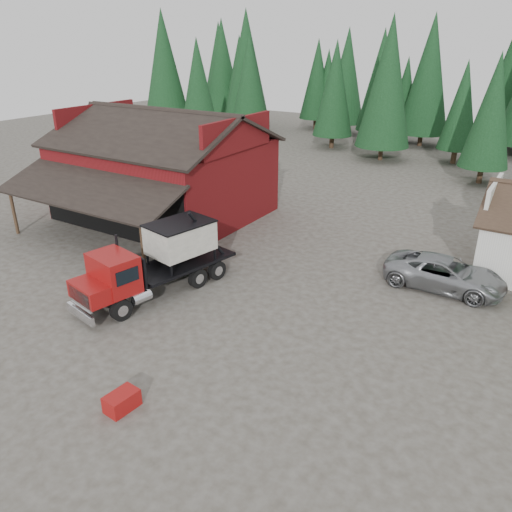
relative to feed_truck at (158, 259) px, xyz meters
The scene contains 9 objects.
ground 4.00m from the feed_truck, 14.67° to the right, with size 120.00×120.00×0.00m, color #413C33.
red_barn 11.75m from the feed_truck, 129.88° to the left, with size 12.80×13.63×7.18m.
conifer_backdrop 41.27m from the feed_truck, 85.15° to the left, with size 76.00×16.00×16.00m, color #103216, non-canonical shape.
near_pine_a 33.14m from the feed_truck, 124.35° to the left, with size 4.40×4.40×11.40m.
near_pine_b 30.88m from the feed_truck, 71.93° to the left, with size 3.96×3.96×10.40m.
near_pine_d 33.57m from the feed_truck, 90.89° to the left, with size 5.28×5.28×13.40m.
feed_truck is the anchor object (origin of this frame).
silver_car 13.83m from the feed_truck, 33.60° to the left, with size 2.61×5.65×1.57m, color #95989C.
equip_box 8.40m from the feed_truck, 56.61° to the right, with size 0.70×1.10×0.60m, color maroon.
Camera 1 is at (11.76, -14.77, 11.29)m, focal length 35.00 mm.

